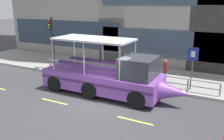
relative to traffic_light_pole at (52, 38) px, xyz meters
The scene contains 9 objects.
ground_plane 7.84m from the traffic_light_pole, 29.35° to the right, with size 120.00×120.00×0.00m, color #3D3D3F.
sidewalk 7.20m from the traffic_light_pole, 17.04° to the left, with size 32.00×4.80×0.18m, color #99968E.
curb_edge 6.94m from the traffic_light_pole, ahead, with size 32.00×0.18×0.18m, color #B2ADA3.
lane_centreline 8.40m from the traffic_light_pole, 36.17° to the right, with size 25.80×0.12×0.01m.
curb_guardrail 6.23m from the traffic_light_pole, ahead, with size 12.45×0.09×0.79m.
traffic_light_pole is the anchor object (origin of this frame).
parking_sign 10.46m from the traffic_light_pole, ahead, with size 0.60×0.12×2.60m.
duck_tour_boat 6.86m from the traffic_light_pole, 20.43° to the right, with size 8.92×2.48×3.28m.
pedestrian_near_bow 8.84m from the traffic_light_pole, ahead, with size 0.28×0.40×1.52m.
Camera 1 is at (6.10, -10.46, 5.31)m, focal length 38.36 mm.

